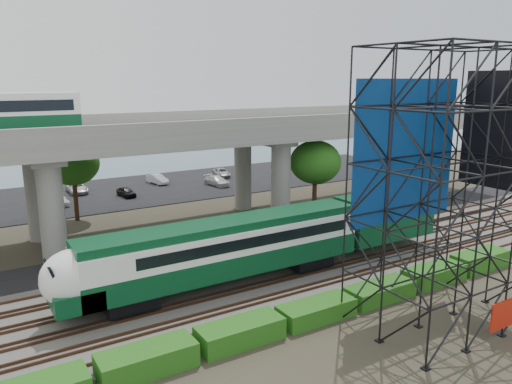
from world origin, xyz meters
TOP-DOWN VIEW (x-y plane):
  - ground at (0.00, 0.00)m, footprint 140.00×140.00m
  - ballast_bed at (0.00, 2.00)m, footprint 90.00×12.00m
  - service_road at (0.00, 10.50)m, footprint 90.00×5.00m
  - parking_lot at (0.00, 34.00)m, footprint 90.00×18.00m
  - harbor_water at (0.00, 56.00)m, footprint 140.00×40.00m
  - rail_tracks at (0.00, 2.00)m, footprint 90.00×9.52m
  - commuter_train at (0.82, 2.00)m, footprint 29.30×3.06m
  - overpass at (-0.94, 16.00)m, footprint 80.00×12.00m
  - scaffold_tower at (6.77, -7.98)m, footprint 9.36×6.36m
  - hedge_strip at (1.01, -4.30)m, footprint 34.60×1.80m
  - trees at (-4.67, 16.17)m, footprint 40.94×16.94m
  - parked_cars at (0.24, 33.59)m, footprint 36.74×9.37m

SIDE VIEW (x-z plane):
  - ground at x=0.00m, z-range 0.00..0.00m
  - harbor_water at x=0.00m, z-range 0.00..0.03m
  - service_road at x=0.00m, z-range 0.00..0.08m
  - parking_lot at x=0.00m, z-range 0.00..0.08m
  - ballast_bed at x=0.00m, z-range 0.00..0.20m
  - rail_tracks at x=0.00m, z-range 0.20..0.36m
  - hedge_strip at x=1.01m, z-range -0.04..1.16m
  - parked_cars at x=0.24m, z-range 0.03..1.31m
  - commuter_train at x=0.82m, z-range 0.73..5.03m
  - trees at x=-4.67m, z-range 1.73..9.42m
  - scaffold_tower at x=6.77m, z-range -0.03..14.97m
  - overpass at x=-0.94m, z-range 2.01..14.41m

